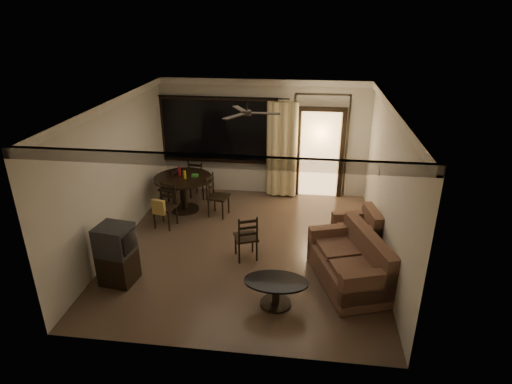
# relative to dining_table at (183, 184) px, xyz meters

# --- Properties ---
(ground) EXTENTS (5.50, 5.50, 0.00)m
(ground) POSITION_rel_dining_table_xyz_m (1.68, -1.48, -0.64)
(ground) COLOR #7F6651
(ground) RESTS_ON ground
(room_shell) EXTENTS (5.50, 6.70, 5.50)m
(room_shell) POSITION_rel_dining_table_xyz_m (2.27, 0.29, 1.20)
(room_shell) COLOR beige
(room_shell) RESTS_ON ground
(dining_table) EXTENTS (1.29, 1.29, 1.03)m
(dining_table) POSITION_rel_dining_table_xyz_m (0.00, 0.00, 0.00)
(dining_table) COLOR black
(dining_table) RESTS_ON ground
(dining_chair_west) EXTENTS (0.50, 0.50, 0.95)m
(dining_chair_west) POSITION_rel_dining_table_xyz_m (-0.36, 0.17, -0.35)
(dining_chair_west) COLOR black
(dining_chair_west) RESTS_ON ground
(dining_chair_east) EXTENTS (0.50, 0.50, 0.95)m
(dining_chair_east) POSITION_rel_dining_table_xyz_m (0.82, -0.17, -0.35)
(dining_chair_east) COLOR black
(dining_chair_east) RESTS_ON ground
(dining_chair_south) EXTENTS (0.50, 0.54, 0.95)m
(dining_chair_south) POSITION_rel_dining_table_xyz_m (-0.18, -0.84, -0.33)
(dining_chair_south) COLOR black
(dining_chair_south) RESTS_ON ground
(dining_chair_north) EXTENTS (0.50, 0.50, 0.95)m
(dining_chair_north) POSITION_rel_dining_table_xyz_m (0.16, 0.77, -0.35)
(dining_chair_north) COLOR black
(dining_chair_north) RESTS_ON ground
(tv_cabinet) EXTENTS (0.62, 0.57, 1.05)m
(tv_cabinet) POSITION_rel_dining_table_xyz_m (-0.33, -2.85, -0.11)
(tv_cabinet) COLOR black
(tv_cabinet) RESTS_ON ground
(sofa) EXTENTS (1.37, 1.86, 0.89)m
(sofa) POSITION_rel_dining_table_xyz_m (3.57, -2.40, -0.28)
(sofa) COLOR #4A3022
(sofa) RESTS_ON ground
(armchair) EXTENTS (0.91, 0.91, 0.79)m
(armchair) POSITION_rel_dining_table_xyz_m (3.77, -1.23, -0.31)
(armchair) COLOR #4A3022
(armchair) RESTS_ON ground
(coffee_table) EXTENTS (1.00, 0.60, 0.44)m
(coffee_table) POSITION_rel_dining_table_xyz_m (2.36, -3.14, -0.34)
(coffee_table) COLOR black
(coffee_table) RESTS_ON ground
(side_chair) EXTENTS (0.52, 0.52, 0.91)m
(side_chair) POSITION_rel_dining_table_xyz_m (1.70, -1.85, -0.36)
(side_chair) COLOR black
(side_chair) RESTS_ON ground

